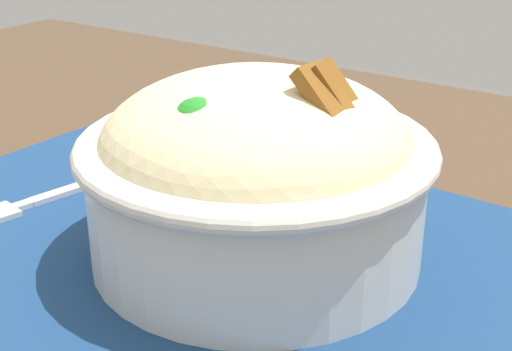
# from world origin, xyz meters

# --- Properties ---
(table) EXTENTS (1.19, 0.78, 0.77)m
(table) POSITION_xyz_m (0.00, 0.00, 0.68)
(table) COLOR #4C3826
(table) RESTS_ON ground_plane
(placemat) EXTENTS (0.43, 0.35, 0.00)m
(placemat) POSITION_xyz_m (-0.01, 0.03, 0.77)
(placemat) COLOR navy
(placemat) RESTS_ON table
(bowl) EXTENTS (0.24, 0.24, 0.12)m
(bowl) POSITION_xyz_m (-0.05, 0.01, 0.83)
(bowl) COLOR silver
(bowl) RESTS_ON placemat
(fork) EXTENTS (0.04, 0.13, 0.00)m
(fork) POSITION_xyz_m (0.12, 0.05, 0.78)
(fork) COLOR silver
(fork) RESTS_ON placemat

